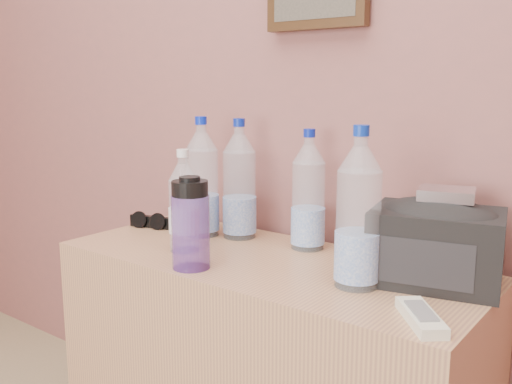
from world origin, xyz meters
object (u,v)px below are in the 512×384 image
pet_large_b (239,186)px  foil_packet (447,194)px  toiletry_bag (436,242)px  nalgene_bottle (191,223)px  dresser (265,383)px  sunglasses (151,222)px  pet_large_a (202,183)px  pet_large_d (358,217)px  pet_large_c (308,197)px  pet_small (184,207)px  ac_remote (421,317)px

pet_large_b → foil_packet: 0.61m
toiletry_bag → nalgene_bottle: bearing=-166.3°
dresser → sunglasses: bearing=174.4°
dresser → pet_large_a: 0.58m
nalgene_bottle → foil_packet: size_ratio=1.90×
dresser → pet_large_a: pet_large_a is taller
sunglasses → pet_large_d: bearing=-21.4°
pet_large_b → pet_large_c: size_ratio=1.06×
dresser → pet_small: pet_small is taller
nalgene_bottle → pet_large_a: bearing=127.3°
dresser → pet_large_a: (-0.29, 0.08, 0.50)m
pet_large_c → foil_packet: (0.38, -0.04, 0.06)m
pet_large_c → pet_small: (-0.25, -0.22, -0.02)m
pet_large_c → pet_large_d: bearing=-37.4°
sunglasses → ac_remote: (0.94, -0.19, -0.01)m
pet_large_a → pet_small: (0.07, -0.15, -0.03)m
pet_large_a → sunglasses: pet_large_a is taller
pet_large_a → toiletry_bag: (0.70, 0.01, -0.06)m
pet_large_b → toiletry_bag: bearing=-3.9°
sunglasses → toiletry_bag: (0.88, 0.04, 0.08)m
toiletry_bag → pet_large_c: bearing=158.1°
pet_large_a → sunglasses: (-0.19, -0.03, -0.14)m
sunglasses → foil_packet: (0.89, 0.06, 0.18)m
pet_large_b → sunglasses: size_ratio=2.43×
dresser → ac_remote: size_ratio=6.87×
pet_large_c → nalgene_bottle: (-0.14, -0.31, -0.03)m
nalgene_bottle → sunglasses: 0.44m
dresser → toiletry_bag: (0.41, 0.09, 0.44)m
dresser → pet_small: size_ratio=4.05×
sunglasses → ac_remote: bearing=-26.4°
pet_large_a → foil_packet: 0.71m
pet_small → foil_packet: size_ratio=2.31×
foil_packet → sunglasses: bearing=-176.3°
sunglasses → ac_remote: sunglasses is taller
dresser → pet_large_c: pet_large_c is taller
pet_large_b → pet_large_d: pet_large_d is taller
nalgene_bottle → foil_packet: nalgene_bottle is taller
sunglasses → foil_packet: size_ratio=1.20×
pet_large_d → toiletry_bag: pet_large_d is taller
pet_large_b → dresser: bearing=-34.2°
pet_large_a → pet_large_b: 0.11m
pet_small → toiletry_bag: (0.63, 0.16, -0.03)m
pet_large_a → nalgene_bottle: bearing=-52.7°
pet_large_c → toiletry_bag: pet_large_c is taller
pet_large_b → toiletry_bag: pet_large_b is taller
pet_large_b → sunglasses: pet_large_b is taller
nalgene_bottle → ac_remote: 0.58m
pet_large_b → nalgene_bottle: bearing=-73.8°
pet_large_b → ac_remote: 0.72m
pet_large_d → ac_remote: size_ratio=2.21×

